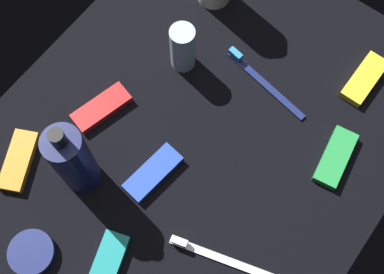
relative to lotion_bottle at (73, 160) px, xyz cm
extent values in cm
cube|color=black|center=(15.37, -10.84, -9.00)|extent=(84.00, 64.00, 1.20)
cylinder|color=#191E4E|center=(0.00, 0.00, -0.22)|extent=(5.89, 5.89, 16.36)
cylinder|color=black|center=(0.00, 0.00, 9.36)|extent=(2.20, 2.20, 2.80)
cylinder|color=silver|center=(26.91, -0.20, -3.46)|extent=(4.35, 4.35, 9.89)
cube|color=white|center=(2.89, -26.49, -7.95)|extent=(6.26, 17.60, 0.90)
cube|color=white|center=(0.76, -19.29, -6.90)|extent=(1.79, 2.81, 1.20)
cube|color=navy|center=(31.92, -14.61, -7.95)|extent=(4.15, 17.95, 0.90)
cube|color=#338CCC|center=(33.15, -7.22, -6.90)|extent=(1.51, 2.75, 1.20)
cube|color=red|center=(10.99, 5.38, -7.65)|extent=(11.07, 6.51, 1.50)
cube|color=yellow|center=(43.05, -28.08, -7.65)|extent=(10.42, 4.06, 1.50)
cube|color=teal|center=(-8.81, -12.54, -7.65)|extent=(11.13, 7.14, 1.50)
cube|color=orange|center=(-4.54, 10.13, -7.65)|extent=(11.10, 8.18, 1.50)
cube|color=blue|center=(7.17, -8.99, -7.65)|extent=(10.81, 5.23, 1.50)
cube|color=green|center=(27.44, -31.58, -7.65)|extent=(10.90, 5.59, 1.50)
cylinder|color=navy|center=(-14.27, -1.96, -7.59)|extent=(7.20, 7.20, 1.63)
camera|label=1|loc=(-8.55, -28.76, 73.04)|focal=47.97mm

